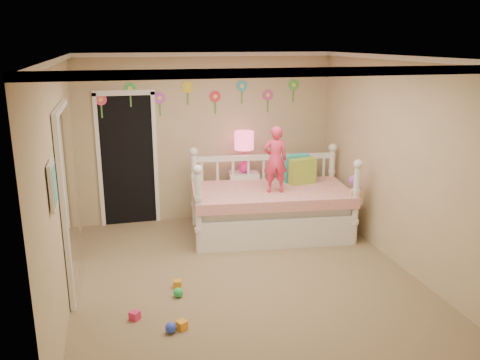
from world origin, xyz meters
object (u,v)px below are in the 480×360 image
object	(u,v)px
table_lamp	(244,146)
daybed	(271,194)
child	(275,159)
nightstand	(244,196)

from	to	relation	value
table_lamp	daybed	bearing A→B (deg)	-73.25
daybed	child	size ratio (longest dim) A/B	2.43
nightstand	table_lamp	size ratio (longest dim) A/B	1.16
child	table_lamp	distance (m)	0.90
daybed	child	distance (m)	0.56
daybed	nightstand	size ratio (longest dim) A/B	3.01
daybed	child	xyz separation A→B (m)	(0.01, -0.15, 0.54)
child	nightstand	world-z (taller)	child
daybed	table_lamp	world-z (taller)	table_lamp
child	nightstand	bearing A→B (deg)	-68.08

